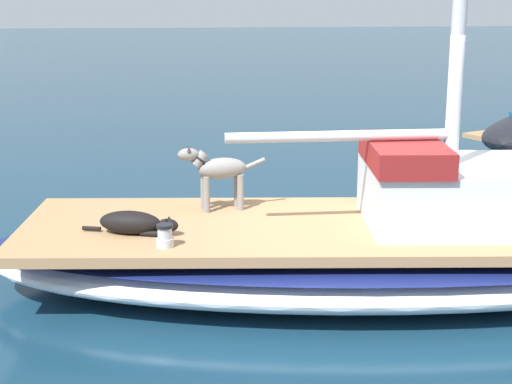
% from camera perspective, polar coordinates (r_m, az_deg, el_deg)
% --- Properties ---
extents(ground_plane, '(120.00, 120.00, 0.00)m').
position_cam_1_polar(ground_plane, '(8.12, 7.08, -6.73)').
color(ground_plane, '#143347').
extents(sailboat_main, '(3.22, 7.45, 0.66)m').
position_cam_1_polar(sailboat_main, '(8.01, 7.15, -4.49)').
color(sailboat_main, white).
rests_on(sailboat_main, ground).
extents(cabin_house, '(1.61, 2.35, 0.84)m').
position_cam_1_polar(cabin_house, '(8.05, 15.21, 0.17)').
color(cabin_house, silver).
rests_on(cabin_house, sailboat_main).
extents(dog_black, '(0.42, 0.94, 0.22)m').
position_cam_1_polar(dog_black, '(7.58, -8.78, -2.21)').
color(dog_black, black).
rests_on(dog_black, sailboat_main).
extents(dog_grey, '(0.31, 0.94, 0.70)m').
position_cam_1_polar(dog_grey, '(8.24, -2.78, 1.54)').
color(dog_grey, gray).
rests_on(dog_grey, sailboat_main).
extents(deck_winch, '(0.16, 0.16, 0.21)m').
position_cam_1_polar(deck_winch, '(7.16, -6.58, -3.19)').
color(deck_winch, '#B7B7BC').
rests_on(deck_winch, sailboat_main).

